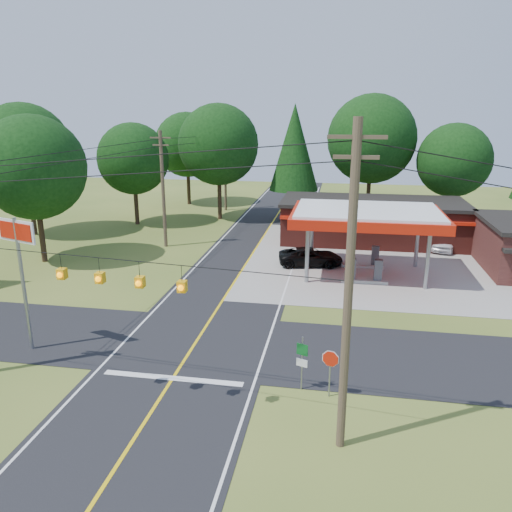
% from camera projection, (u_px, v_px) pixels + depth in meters
% --- Properties ---
extents(ground, '(120.00, 120.00, 0.00)m').
position_uv_depth(ground, '(195.00, 343.00, 25.93)').
color(ground, '#496122').
rests_on(ground, ground).
extents(main_highway, '(8.00, 120.00, 0.02)m').
position_uv_depth(main_highway, '(195.00, 343.00, 25.93)').
color(main_highway, black).
rests_on(main_highway, ground).
extents(cross_road, '(70.00, 7.00, 0.02)m').
position_uv_depth(cross_road, '(195.00, 343.00, 25.93)').
color(cross_road, black).
rests_on(cross_road, ground).
extents(lane_center_yellow, '(0.15, 110.00, 0.00)m').
position_uv_depth(lane_center_yellow, '(195.00, 343.00, 25.92)').
color(lane_center_yellow, yellow).
rests_on(lane_center_yellow, main_highway).
extents(gas_canopy, '(10.60, 7.40, 4.88)m').
position_uv_depth(gas_canopy, '(367.00, 218.00, 35.55)').
color(gas_canopy, gray).
rests_on(gas_canopy, ground).
extents(convenience_store, '(16.40, 7.55, 3.80)m').
position_uv_depth(convenience_store, '(372.00, 221.00, 45.49)').
color(convenience_store, maroon).
rests_on(convenience_store, ground).
extents(utility_pole_near_right, '(1.80, 0.30, 11.50)m').
position_uv_depth(utility_pole_near_right, '(349.00, 291.00, 16.41)').
color(utility_pole_near_right, '#473828').
rests_on(utility_pole_near_right, ground).
extents(utility_pole_far_left, '(1.80, 0.30, 10.00)m').
position_uv_depth(utility_pole_far_left, '(163.00, 188.00, 42.77)').
color(utility_pole_far_left, '#473828').
rests_on(utility_pole_far_left, ground).
extents(utility_pole_north, '(0.30, 0.30, 9.50)m').
position_uv_depth(utility_pole_north, '(225.00, 170.00, 58.72)').
color(utility_pole_north, '#473828').
rests_on(utility_pole_north, ground).
extents(overhead_beacons, '(17.04, 2.04, 1.03)m').
position_uv_depth(overhead_beacons, '(118.00, 262.00, 18.66)').
color(overhead_beacons, black).
rests_on(overhead_beacons, ground).
extents(treeline_backdrop, '(70.27, 51.59, 13.30)m').
position_uv_depth(treeline_backdrop, '(274.00, 156.00, 46.36)').
color(treeline_backdrop, '#332316').
rests_on(treeline_backdrop, ground).
extents(suv_car, '(5.65, 5.65, 1.37)m').
position_uv_depth(suv_car, '(311.00, 257.00, 38.63)').
color(suv_car, black).
rests_on(suv_car, ground).
extents(sedan_car, '(5.53, 5.53, 1.49)m').
position_uv_depth(sedan_car, '(445.00, 241.00, 42.95)').
color(sedan_car, white).
rests_on(sedan_car, ground).
extents(big_stop_sign, '(2.41, 0.90, 6.80)m').
position_uv_depth(big_stop_sign, '(19.00, 254.00, 23.90)').
color(big_stop_sign, gray).
rests_on(big_stop_sign, ground).
extents(octagonal_stop_sign, '(0.74, 0.24, 2.15)m').
position_uv_depth(octagonal_stop_sign, '(330.00, 363.00, 20.69)').
color(octagonal_stop_sign, gray).
rests_on(octagonal_stop_sign, ground).
extents(route_sign_post, '(0.49, 0.21, 2.50)m').
position_uv_depth(route_sign_post, '(302.00, 358.00, 21.23)').
color(route_sign_post, gray).
rests_on(route_sign_post, ground).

